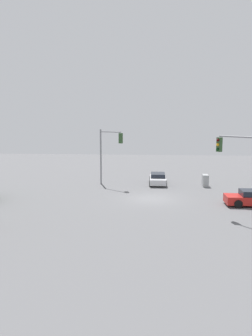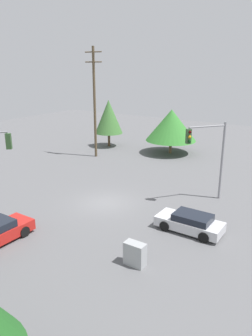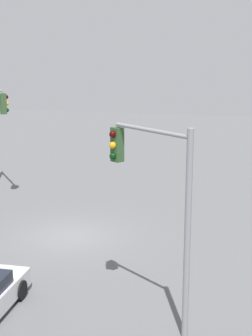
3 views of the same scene
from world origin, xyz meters
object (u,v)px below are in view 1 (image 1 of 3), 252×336
sedan_silver (158,179)px  electrical_cabinet (205,181)px  traffic_signal_main (109,148)px  traffic_signal_cross (242,161)px

sedan_silver → electrical_cabinet: bearing=169.7°
traffic_signal_main → electrical_cabinet: size_ratio=4.76×
sedan_silver → electrical_cabinet: electrical_cabinet is taller
traffic_signal_cross → electrical_cabinet: bearing=-35.3°
sedan_silver → traffic_signal_cross: (-12.96, -5.49, 3.54)m
sedan_silver → electrical_cabinet: (-0.91, -4.99, 0.04)m
sedan_silver → traffic_signal_main: traffic_signal_main is taller
sedan_silver → traffic_signal_cross: traffic_signal_cross is taller
traffic_signal_main → electrical_cabinet: traffic_signal_main is taller
sedan_silver → traffic_signal_cross: size_ratio=0.69×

